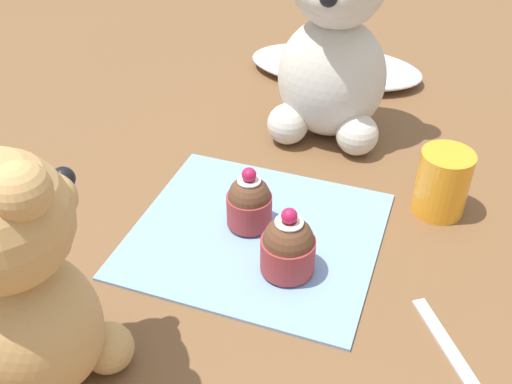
{
  "coord_description": "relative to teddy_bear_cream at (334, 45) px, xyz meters",
  "views": [
    {
      "loc": [
        0.16,
        -0.44,
        0.41
      ],
      "look_at": [
        0.0,
        0.0,
        0.06
      ],
      "focal_mm": 42.0,
      "sensor_mm": 36.0,
      "label": 1
    }
  ],
  "objects": [
    {
      "name": "juice_glass",
      "position": [
        0.15,
        -0.12,
        -0.08
      ],
      "size": [
        0.06,
        0.06,
        0.07
      ],
      "primitive_type": "cylinder",
      "color": "orange",
      "rests_on": "ground_plane"
    },
    {
      "name": "teddy_bear_tan",
      "position": [
        -0.12,
        -0.44,
        -0.02
      ],
      "size": [
        0.13,
        0.12,
        0.22
      ],
      "rotation": [
        0.0,
        0.0,
        2.93
      ],
      "color": "tan",
      "rests_on": "ground_plane"
    },
    {
      "name": "tulle_cloth",
      "position": [
        -0.03,
        0.17,
        -0.11
      ],
      "size": [
        0.26,
        0.14,
        0.03
      ],
      "primitive_type": "ellipsoid",
      "color": "silver",
      "rests_on": "ground_plane"
    },
    {
      "name": "ground_plane",
      "position": [
        -0.02,
        -0.22,
        -0.12
      ],
      "size": [
        4.0,
        4.0,
        0.0
      ],
      "primitive_type": "plane",
      "color": "brown"
    },
    {
      "name": "cupcake_near_cream_bear",
      "position": [
        -0.03,
        -0.21,
        -0.09
      ],
      "size": [
        0.05,
        0.05,
        0.07
      ],
      "color": "#993333",
      "rests_on": "knitted_placemat"
    },
    {
      "name": "cupcake_near_tan_bear",
      "position": [
        0.03,
        -0.26,
        -0.09
      ],
      "size": [
        0.05,
        0.05,
        0.07
      ],
      "color": "#993333",
      "rests_on": "knitted_placemat"
    },
    {
      "name": "knitted_placemat",
      "position": [
        -0.02,
        -0.22,
        -0.12
      ],
      "size": [
        0.25,
        0.23,
        0.01
      ],
      "primitive_type": "cube",
      "color": "#7A9ED1",
      "rests_on": "ground_plane"
    },
    {
      "name": "teddy_bear_cream",
      "position": [
        0.0,
        0.0,
        0.0
      ],
      "size": [
        0.14,
        0.14,
        0.26
      ],
      "rotation": [
        0.0,
        0.0,
        0.05
      ],
      "color": "beige",
      "rests_on": "ground_plane"
    },
    {
      "name": "teaspoon",
      "position": [
        0.18,
        -0.31,
        -0.12
      ],
      "size": [
        0.08,
        0.1,
        0.01
      ],
      "primitive_type": "cube",
      "rotation": [
        0.0,
        0.0,
        2.17
      ],
      "color": "silver",
      "rests_on": "ground_plane"
    }
  ]
}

